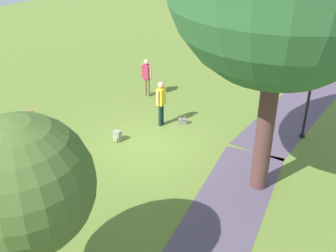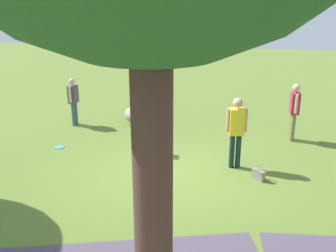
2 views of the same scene
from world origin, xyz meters
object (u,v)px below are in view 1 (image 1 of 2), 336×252
Objects in this scene: handbag_on_grass at (183,121)px; lawn_boulder at (40,125)px; young_tree_near_path at (22,186)px; lamp_post at (311,87)px; spare_backpack_on_lawn at (117,136)px; backpack_by_boulder at (32,114)px; frisbee_on_grass at (49,177)px; woman_with_handbag at (161,100)px; man_near_boulder at (147,75)px.

lawn_boulder is at bearing -43.78° from handbag_on_grass.
lamp_post is at bearing 172.37° from young_tree_near_path.
spare_backpack_on_lawn is at bearing -47.62° from lamp_post.
backpack_by_boulder reaches higher than frisbee_on_grass.
handbag_on_grass is at bearing 133.32° from woman_with_handbag.
lamp_post is 4.91m from handbag_on_grass.
frisbee_on_grass is (7.61, -5.10, -2.02)m from lamp_post.
handbag_on_grass is 2.74m from spare_backpack_on_lawn.
backpack_by_boulder is (5.61, -8.92, -1.83)m from lamp_post.
lamp_post is 10.01m from lawn_boulder.
lamp_post is 8.14× the size of backpack_by_boulder.
spare_backpack_on_lawn is at bearing -147.59° from young_tree_near_path.
young_tree_near_path reaches higher than lamp_post.
man_near_boulder is 4.30× the size of backpack_by_boulder.
frisbee_on_grass is at bearing 62.32° from backpack_by_boulder.
woman_with_handbag is (2.66, -4.64, -0.96)m from lamp_post.
frisbee_on_grass is at bearing -33.82° from lamp_post.
handbag_on_grass is at bearing 169.00° from frisbee_on_grass.
frisbee_on_grass is (-2.79, -3.71, -3.03)m from young_tree_near_path.
young_tree_near_path is 9.37m from backpack_by_boulder.
handbag_on_grass reaches higher than frisbee_on_grass.
lawn_boulder is 2.79× the size of spare_backpack_on_lawn.
lamp_post is at bearing 127.68° from lawn_boulder.
lawn_boulder is 4.69m from woman_with_handbag.
backpack_by_boulder is (2.95, -4.29, -0.87)m from woman_with_handbag.
frisbee_on_grass is at bearing -11.00° from handbag_on_grass.
young_tree_near_path is at bearing 17.55° from handbag_on_grass.
spare_backpack_on_lawn is at bearing -22.31° from handbag_on_grass.
lamp_post is at bearing 98.27° from man_near_boulder.
backpack_by_boulder is (4.60, -2.02, -0.81)m from man_near_boulder.
spare_backpack_on_lawn is at bearing 26.97° from man_near_boulder.
spare_backpack_on_lawn is (3.62, 1.84, -0.81)m from man_near_boulder.
lamp_post is 10.70m from backpack_by_boulder.
woman_with_handbag reaches higher than frisbee_on_grass.
backpack_by_boulder is (-4.80, -7.53, -2.85)m from young_tree_near_path.
handbag_on_grass is at bearing -162.45° from young_tree_near_path.
lamp_post reaches higher than lawn_boulder.
lawn_boulder is 3.07m from spare_backpack_on_lawn.
young_tree_near_path is 9.20m from handbag_on_grass.
young_tree_near_path reaches higher than handbag_on_grass.
young_tree_near_path is 8.63m from woman_with_handbag.
man_near_boulder is 4.14m from spare_backpack_on_lawn.
frisbee_on_grass is at bearing 59.53° from lawn_boulder.
lamp_post reaches higher than handbag_on_grass.
frisbee_on_grass is at bearing -127.01° from young_tree_near_path.
backpack_by_boulder is at bearing -55.51° from woman_with_handbag.
lamp_post is at bearing 117.39° from handbag_on_grass.
backpack_by_boulder is 4.32m from frisbee_on_grass.
lawn_boulder is 1.20m from backpack_by_boulder.
spare_backpack_on_lawn is (-5.79, -3.67, -2.85)m from young_tree_near_path.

